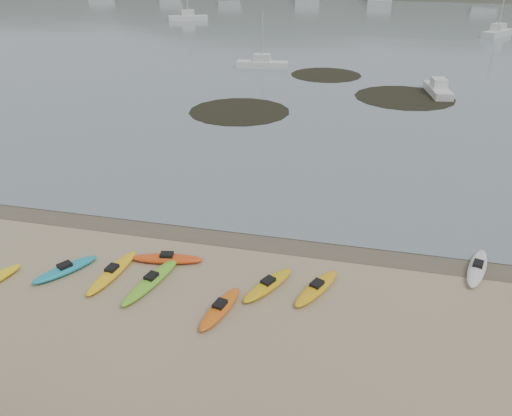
# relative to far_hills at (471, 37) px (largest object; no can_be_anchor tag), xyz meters

# --- Properties ---
(ground) EXTENTS (600.00, 600.00, 0.00)m
(ground) POSITION_rel_far_hills_xyz_m (-39.38, -193.97, 15.93)
(ground) COLOR tan
(ground) RESTS_ON ground
(wet_sand) EXTENTS (60.00, 60.00, 0.00)m
(wet_sand) POSITION_rel_far_hills_xyz_m (-39.38, -194.27, 15.93)
(wet_sand) COLOR brown
(wet_sand) RESTS_ON ground
(kayaks) EXTENTS (21.48, 9.18, 0.34)m
(kayaks) POSITION_rel_far_hills_xyz_m (-40.99, -198.31, 16.10)
(kayaks) COLOR #ECA913
(kayaks) RESTS_ON ground
(kelp_mats) EXTENTS (23.22, 24.88, 0.04)m
(kelp_mats) POSITION_rel_far_hills_xyz_m (-38.70, -165.65, 15.96)
(kelp_mats) COLOR black
(kelp_mats) RESTS_ON water
(moored_boats) EXTENTS (89.96, 80.44, 1.12)m
(moored_boats) POSITION_rel_far_hills_xyz_m (-32.37, -120.07, 16.44)
(moored_boats) COLOR silver
(moored_boats) RESTS_ON ground
(far_hills) EXTENTS (550.00, 135.00, 80.00)m
(far_hills) POSITION_rel_far_hills_xyz_m (0.00, 0.00, 0.00)
(far_hills) COLOR #384235
(far_hills) RESTS_ON ground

